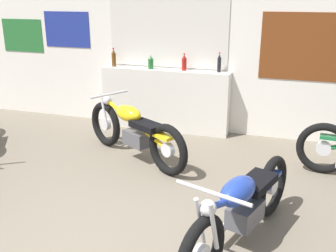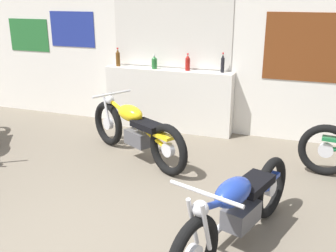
{
  "view_description": "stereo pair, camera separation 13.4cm",
  "coord_description": "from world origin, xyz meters",
  "views": [
    {
      "loc": [
        1.5,
        -2.55,
        2.2
      ],
      "look_at": [
        0.13,
        1.65,
        0.7
      ],
      "focal_mm": 42.0,
      "sensor_mm": 36.0,
      "label": 1
    },
    {
      "loc": [
        1.63,
        -2.51,
        2.2
      ],
      "look_at": [
        0.13,
        1.65,
        0.7
      ],
      "focal_mm": 42.0,
      "sensor_mm": 36.0,
      "label": 2
    }
  ],
  "objects": [
    {
      "name": "sill_counter",
      "position": [
        -0.51,
        3.44,
        0.51
      ],
      "size": [
        2.15,
        0.28,
        1.02
      ],
      "color": "silver",
      "rests_on": "ground_plane"
    },
    {
      "name": "bottle_right_center",
      "position": [
        0.37,
        3.48,
        1.16
      ],
      "size": [
        0.06,
        0.06,
        0.31
      ],
      "color": "black",
      "rests_on": "sill_counter"
    },
    {
      "name": "bottle_leftmost",
      "position": [
        -1.41,
        3.44,
        1.16
      ],
      "size": [
        0.07,
        0.07,
        0.31
      ],
      "color": "#5B3814",
      "rests_on": "sill_counter"
    },
    {
      "name": "bottle_center",
      "position": [
        -0.19,
        3.46,
        1.14
      ],
      "size": [
        0.08,
        0.08,
        0.27
      ],
      "color": "maroon",
      "rests_on": "sill_counter"
    },
    {
      "name": "wall_back",
      "position": [
        -0.01,
        3.62,
        1.41
      ],
      "size": [
        10.0,
        0.07,
        2.8
      ],
      "color": "silver",
      "rests_on": "ground_plane"
    },
    {
      "name": "motorcycle_blue",
      "position": [
        1.18,
        0.56,
        0.4
      ],
      "size": [
        0.84,
        1.95,
        0.8
      ],
      "color": "black",
      "rests_on": "ground_plane"
    },
    {
      "name": "motorcycle_yellow",
      "position": [
        -0.52,
        2.12,
        0.4
      ],
      "size": [
        1.84,
        1.11,
        0.84
      ],
      "color": "black",
      "rests_on": "ground_plane"
    },
    {
      "name": "bottle_left_center",
      "position": [
        -0.74,
        3.41,
        1.12
      ],
      "size": [
        0.09,
        0.09,
        0.23
      ],
      "color": "#23662D",
      "rests_on": "sill_counter"
    }
  ]
}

